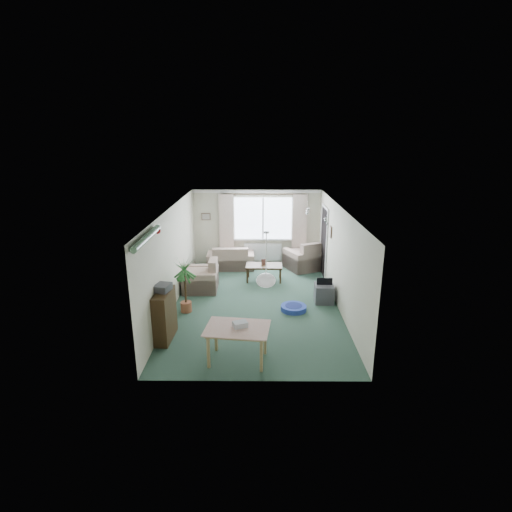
{
  "coord_description": "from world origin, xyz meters",
  "views": [
    {
      "loc": [
        0.07,
        -9.14,
        4.04
      ],
      "look_at": [
        0.0,
        0.3,
        1.15
      ],
      "focal_mm": 28.0,
      "sensor_mm": 36.0,
      "label": 1
    }
  ],
  "objects_px": {
    "armchair_left": "(200,275)",
    "pet_bed": "(294,308)",
    "armchair_corner": "(304,255)",
    "dining_table": "(238,345)",
    "tv_cube": "(324,293)",
    "coffee_table": "(264,273)",
    "bookshelf": "(165,316)",
    "sofa": "(231,257)",
    "houseplant": "(185,286)"
  },
  "relations": [
    {
      "from": "houseplant",
      "to": "pet_bed",
      "type": "bearing_deg",
      "value": 1.82
    },
    {
      "from": "tv_cube",
      "to": "houseplant",
      "type": "bearing_deg",
      "value": -168.12
    },
    {
      "from": "coffee_table",
      "to": "pet_bed",
      "type": "distance_m",
      "value": 2.17
    },
    {
      "from": "houseplant",
      "to": "dining_table",
      "type": "height_order",
      "value": "houseplant"
    },
    {
      "from": "houseplant",
      "to": "tv_cube",
      "type": "xyz_separation_m",
      "value": [
        3.35,
        0.6,
        -0.42
      ]
    },
    {
      "from": "armchair_left",
      "to": "bookshelf",
      "type": "height_order",
      "value": "bookshelf"
    },
    {
      "from": "armchair_corner",
      "to": "dining_table",
      "type": "bearing_deg",
      "value": 46.41
    },
    {
      "from": "armchair_left",
      "to": "coffee_table",
      "type": "relative_size",
      "value": 0.92
    },
    {
      "from": "houseplant",
      "to": "dining_table",
      "type": "bearing_deg",
      "value": -58.03
    },
    {
      "from": "dining_table",
      "to": "armchair_left",
      "type": "bearing_deg",
      "value": 108.5
    },
    {
      "from": "armchair_corner",
      "to": "pet_bed",
      "type": "relative_size",
      "value": 1.65
    },
    {
      "from": "bookshelf",
      "to": "houseplant",
      "type": "relative_size",
      "value": 0.79
    },
    {
      "from": "coffee_table",
      "to": "tv_cube",
      "type": "bearing_deg",
      "value": -46.03
    },
    {
      "from": "sofa",
      "to": "armchair_left",
      "type": "xyz_separation_m",
      "value": [
        -0.69,
        -1.82,
        0.06
      ]
    },
    {
      "from": "armchair_corner",
      "to": "dining_table",
      "type": "relative_size",
      "value": 0.96
    },
    {
      "from": "pet_bed",
      "to": "armchair_left",
      "type": "bearing_deg",
      "value": 151.27
    },
    {
      "from": "tv_cube",
      "to": "dining_table",
      "type": "bearing_deg",
      "value": -124.69
    },
    {
      "from": "armchair_left",
      "to": "coffee_table",
      "type": "xyz_separation_m",
      "value": [
        1.72,
        0.73,
        -0.19
      ]
    },
    {
      "from": "tv_cube",
      "to": "armchair_corner",
      "type": "bearing_deg",
      "value": 96.72
    },
    {
      "from": "armchair_corner",
      "to": "houseplant",
      "type": "relative_size",
      "value": 0.77
    },
    {
      "from": "bookshelf",
      "to": "tv_cube",
      "type": "relative_size",
      "value": 2.03
    },
    {
      "from": "armchair_corner",
      "to": "bookshelf",
      "type": "distance_m",
      "value": 5.59
    },
    {
      "from": "armchair_left",
      "to": "pet_bed",
      "type": "bearing_deg",
      "value": 60.1
    },
    {
      "from": "sofa",
      "to": "pet_bed",
      "type": "height_order",
      "value": "sofa"
    },
    {
      "from": "bookshelf",
      "to": "pet_bed",
      "type": "relative_size",
      "value": 1.69
    },
    {
      "from": "sofa",
      "to": "armchair_corner",
      "type": "distance_m",
      "value": 2.29
    },
    {
      "from": "armchair_corner",
      "to": "houseplant",
      "type": "bearing_deg",
      "value": 20.62
    },
    {
      "from": "armchair_left",
      "to": "dining_table",
      "type": "relative_size",
      "value": 0.9
    },
    {
      "from": "bookshelf",
      "to": "houseplant",
      "type": "height_order",
      "value": "houseplant"
    },
    {
      "from": "houseplant",
      "to": "dining_table",
      "type": "relative_size",
      "value": 1.24
    },
    {
      "from": "armchair_left",
      "to": "houseplant",
      "type": "bearing_deg",
      "value": -7.3
    },
    {
      "from": "coffee_table",
      "to": "bookshelf",
      "type": "height_order",
      "value": "bookshelf"
    },
    {
      "from": "armchair_corner",
      "to": "armchair_left",
      "type": "relative_size",
      "value": 1.06
    },
    {
      "from": "dining_table",
      "to": "houseplant",
      "type": "bearing_deg",
      "value": 121.97
    },
    {
      "from": "bookshelf",
      "to": "sofa",
      "type": "bearing_deg",
      "value": 79.85
    },
    {
      "from": "sofa",
      "to": "tv_cube",
      "type": "bearing_deg",
      "value": 131.17
    },
    {
      "from": "armchair_left",
      "to": "sofa",
      "type": "bearing_deg",
      "value": 158.07
    },
    {
      "from": "bookshelf",
      "to": "pet_bed",
      "type": "xyz_separation_m",
      "value": [
        2.74,
        1.39,
        -0.45
      ]
    },
    {
      "from": "sofa",
      "to": "houseplant",
      "type": "height_order",
      "value": "houseplant"
    },
    {
      "from": "armchair_left",
      "to": "dining_table",
      "type": "bearing_deg",
      "value": 17.32
    },
    {
      "from": "armchair_left",
      "to": "tv_cube",
      "type": "height_order",
      "value": "armchair_left"
    },
    {
      "from": "bookshelf",
      "to": "tv_cube",
      "type": "distance_m",
      "value": 4.03
    },
    {
      "from": "pet_bed",
      "to": "bookshelf",
      "type": "bearing_deg",
      "value": -153.22
    },
    {
      "from": "coffee_table",
      "to": "bookshelf",
      "type": "bearing_deg",
      "value": -120.93
    },
    {
      "from": "sofa",
      "to": "armchair_left",
      "type": "relative_size",
      "value": 1.53
    },
    {
      "from": "pet_bed",
      "to": "coffee_table",
      "type": "bearing_deg",
      "value": 108.45
    },
    {
      "from": "armchair_corner",
      "to": "dining_table",
      "type": "distance_m",
      "value": 5.62
    },
    {
      "from": "armchair_left",
      "to": "bookshelf",
      "type": "xyz_separation_m",
      "value": [
        -0.34,
        -2.7,
        0.09
      ]
    },
    {
      "from": "bookshelf",
      "to": "dining_table",
      "type": "xyz_separation_m",
      "value": [
        1.52,
        -0.83,
        -0.19
      ]
    },
    {
      "from": "houseplant",
      "to": "coffee_table",
      "type": "bearing_deg",
      "value": 48.76
    }
  ]
}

